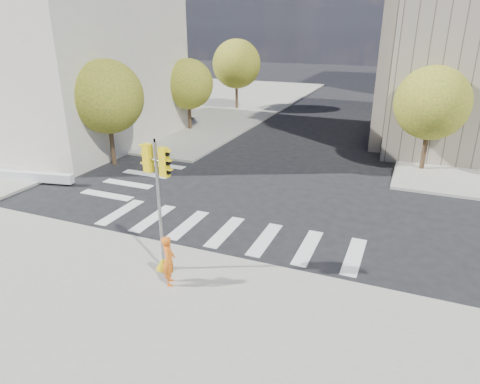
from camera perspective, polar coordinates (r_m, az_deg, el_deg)
name	(u,v)px	position (r m, az deg, el deg)	size (l,w,h in m)	color
ground	(245,214)	(19.93, 0.63, -2.99)	(160.00, 160.00, 0.00)	black
sidewalk_far_left	(168,100)	(51.15, -9.63, 12.01)	(28.00, 40.00, 0.15)	gray
classical_building	(34,50)	(36.53, -25.79, 16.64)	(19.00, 15.00, 12.70)	beige
tree_lw_near	(107,97)	(27.34, -17.33, 12.02)	(4.40, 4.40, 6.41)	#382616
tree_lw_mid	(188,84)	(35.61, -6.91, 14.10)	(4.00, 4.00, 5.77)	#382616
tree_lw_far	(237,64)	(44.48, -0.47, 16.71)	(4.80, 4.80, 6.95)	#382616
tree_re_near	(432,103)	(27.19, 24.23, 10.75)	(4.20, 4.20, 6.16)	#382616
tree_re_mid	(432,76)	(39.06, 24.20, 13.96)	(4.60, 4.60, 6.66)	#382616
tree_re_far	(430,69)	(51.05, 24.04, 14.80)	(4.00, 4.00, 5.88)	#382616
lamp_near	(441,85)	(31.10, 25.27, 12.72)	(0.35, 0.18, 8.11)	black
lamp_far	(438,67)	(45.02, 24.85, 14.93)	(0.35, 0.18, 8.11)	black
traffic_signal	(160,217)	(14.75, -10.60, -3.29)	(1.08, 0.56, 4.75)	yellow
photographer	(169,260)	(14.41, -9.49, -8.99)	(0.64, 0.42, 1.75)	orange
planter_wall	(23,176)	(26.65, -26.96, 1.94)	(6.00, 0.40, 0.50)	silver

